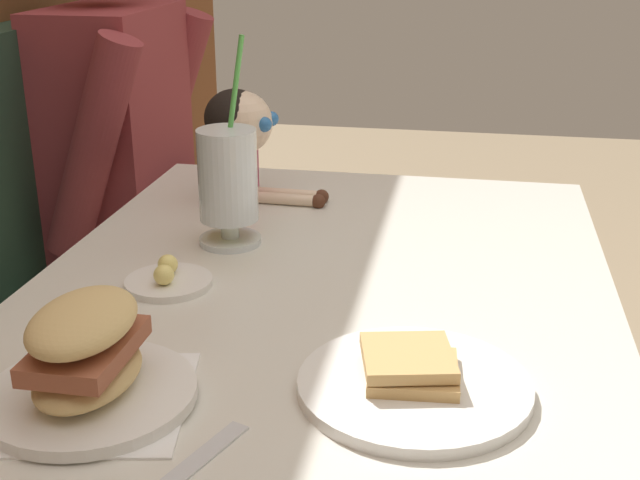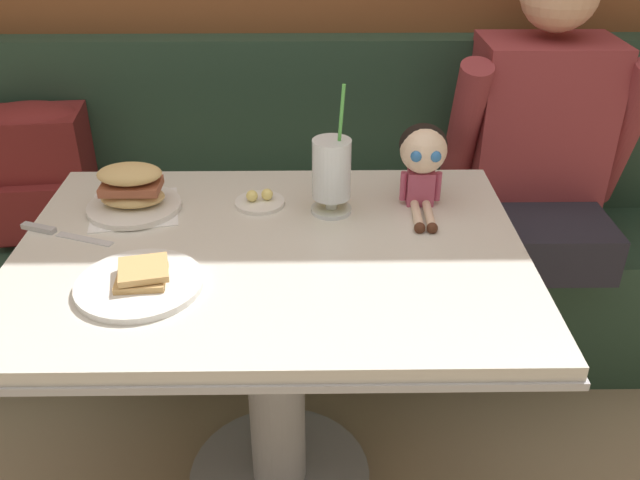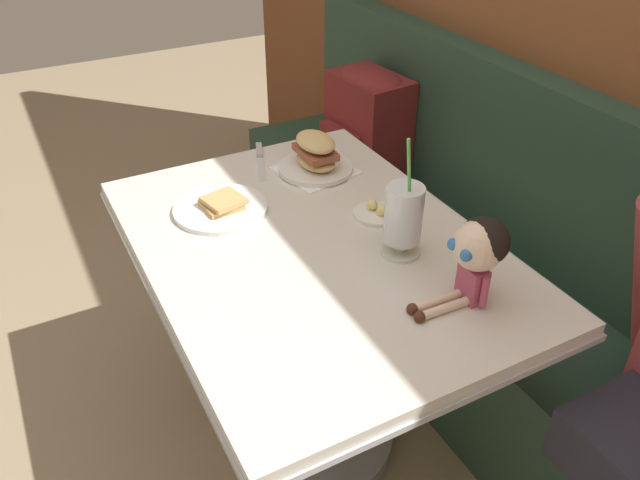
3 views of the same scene
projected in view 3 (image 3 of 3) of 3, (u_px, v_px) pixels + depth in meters
name	position (u px, v px, depth m)	size (l,w,h in m)	color
ground_plane	(262.00, 461.00, 1.91)	(8.00, 8.00, 0.00)	#998466
wood_panel_wall	(610.00, 7.00, 1.64)	(4.40, 0.08, 2.40)	brown
booth_bench	(487.00, 297.00, 2.04)	(2.60, 0.48, 1.00)	#233D2D
diner_table	(314.00, 304.00, 1.68)	(1.11, 0.81, 0.74)	silver
toast_plate	(221.00, 207.00, 1.68)	(0.25, 0.25, 0.04)	white
milkshake_glass	(403.00, 217.00, 1.47)	(0.10, 0.10, 0.32)	silver
sandwich_plate	(316.00, 157.00, 1.85)	(0.23, 0.23, 0.12)	white
butter_saucer	(376.00, 212.00, 1.66)	(0.12, 0.12, 0.04)	white
butter_knife	(260.00, 155.00, 1.95)	(0.23, 0.10, 0.01)	silver
seated_doll	(478.00, 250.00, 1.31)	(0.12, 0.22, 0.20)	#B74C6B
backpack	(367.00, 121.00, 2.37)	(0.32, 0.27, 0.41)	maroon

